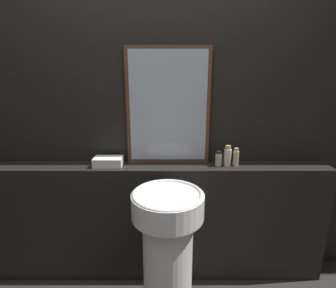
# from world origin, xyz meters

# --- Properties ---
(wall_back) EXTENTS (8.00, 0.06, 2.50)m
(wall_back) POSITION_xyz_m (0.00, 1.25, 1.25)
(wall_back) COLOR black
(wall_back) RESTS_ON ground_plane
(vanity_counter) EXTENTS (2.50, 0.21, 0.89)m
(vanity_counter) POSITION_xyz_m (0.00, 1.12, 0.44)
(vanity_counter) COLOR black
(vanity_counter) RESTS_ON ground_plane
(pedestal_sink) EXTENTS (0.42, 0.42, 0.87)m
(pedestal_sink) POSITION_xyz_m (0.10, 0.72, 0.49)
(pedestal_sink) COLOR white
(pedestal_sink) RESTS_ON ground_plane
(mirror) EXTENTS (0.59, 0.03, 0.82)m
(mirror) POSITION_xyz_m (0.10, 1.20, 1.30)
(mirror) COLOR #563323
(mirror) RESTS_ON vanity_counter
(towel_stack) EXTENTS (0.20, 0.13, 0.06)m
(towel_stack) POSITION_xyz_m (-0.33, 1.12, 0.92)
(towel_stack) COLOR white
(towel_stack) RESTS_ON vanity_counter
(shampoo_bottle) EXTENTS (0.05, 0.05, 0.11)m
(shampoo_bottle) POSITION_xyz_m (0.46, 1.12, 0.94)
(shampoo_bottle) COLOR #C6B284
(shampoo_bottle) RESTS_ON vanity_counter
(conditioner_bottle) EXTENTS (0.05, 0.05, 0.15)m
(conditioner_bottle) POSITION_xyz_m (0.52, 1.12, 0.96)
(conditioner_bottle) COLOR beige
(conditioner_bottle) RESTS_ON vanity_counter
(lotion_bottle) EXTENTS (0.04, 0.04, 0.13)m
(lotion_bottle) POSITION_xyz_m (0.58, 1.12, 0.95)
(lotion_bottle) COLOR #C6B284
(lotion_bottle) RESTS_ON vanity_counter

